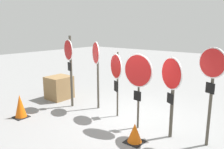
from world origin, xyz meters
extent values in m
plane|color=gray|center=(0.00, 0.00, 0.00)|extent=(40.00, 40.00, 0.00)
cylinder|color=#474238|center=(-2.23, -0.15, 1.24)|extent=(0.08, 0.08, 2.49)
cylinder|color=white|center=(-2.26, -0.21, 2.01)|extent=(0.68, 0.26, 0.71)
cylinder|color=#AD0F0F|center=(-2.26, -0.23, 2.01)|extent=(0.62, 0.24, 0.65)
cube|color=black|center=(-2.26, -0.21, 1.44)|extent=(0.21, 0.09, 0.29)
cylinder|color=#474238|center=(-1.37, 0.28, 1.07)|extent=(0.07, 0.07, 2.14)
cylinder|color=white|center=(-1.40, 0.23, 1.93)|extent=(0.64, 0.41, 0.74)
cylinder|color=red|center=(-1.41, 0.21, 1.93)|extent=(0.59, 0.38, 0.68)
cylinder|color=#474238|center=(-0.43, 0.14, 1.02)|extent=(0.05, 0.05, 2.04)
cylinder|color=white|center=(-0.45, 0.09, 1.60)|extent=(0.68, 0.38, 0.76)
cylinder|color=#AD0F0F|center=(-0.46, 0.08, 1.60)|extent=(0.63, 0.35, 0.70)
cube|color=black|center=(-0.45, 0.09, 0.98)|extent=(0.24, 0.14, 0.33)
cylinder|color=#474238|center=(0.53, -0.17, 1.01)|extent=(0.06, 0.06, 2.03)
cylinder|color=white|center=(0.52, -0.23, 1.64)|extent=(0.89, 0.08, 0.89)
cylinder|color=red|center=(0.52, -0.24, 1.64)|extent=(0.83, 0.08, 0.83)
cube|color=black|center=(0.52, -0.23, 0.94)|extent=(0.23, 0.04, 0.26)
cylinder|color=#474238|center=(1.46, -0.10, 0.96)|extent=(0.08, 0.08, 1.92)
cylinder|color=white|center=(1.43, -0.15, 1.66)|extent=(0.69, 0.42, 0.79)
cylinder|color=red|center=(1.42, -0.17, 1.66)|extent=(0.64, 0.39, 0.73)
cube|color=black|center=(1.43, -0.15, 1.03)|extent=(0.21, 0.14, 0.26)
cylinder|color=#474238|center=(2.31, 0.06, 1.11)|extent=(0.07, 0.07, 2.22)
cylinder|color=white|center=(2.29, 0.00, 1.99)|extent=(0.65, 0.28, 0.69)
cylinder|color=red|center=(2.28, -0.01, 1.99)|extent=(0.59, 0.26, 0.63)
cube|color=black|center=(2.29, 0.00, 1.41)|extent=(0.21, 0.10, 0.24)
cube|color=black|center=(-2.71, -1.84, 0.01)|extent=(0.42, 0.42, 0.02)
cone|color=#E05B0C|center=(-2.71, -1.84, 0.38)|extent=(0.35, 0.35, 0.71)
cube|color=black|center=(0.90, -0.91, 0.01)|extent=(0.43, 0.43, 0.02)
cone|color=#E05B0C|center=(0.90, -0.91, 0.25)|extent=(0.36, 0.36, 0.47)
cube|color=olive|center=(-3.31, 0.12, 0.44)|extent=(0.81, 0.88, 0.89)
camera|label=1|loc=(3.52, -5.06, 2.72)|focal=35.00mm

